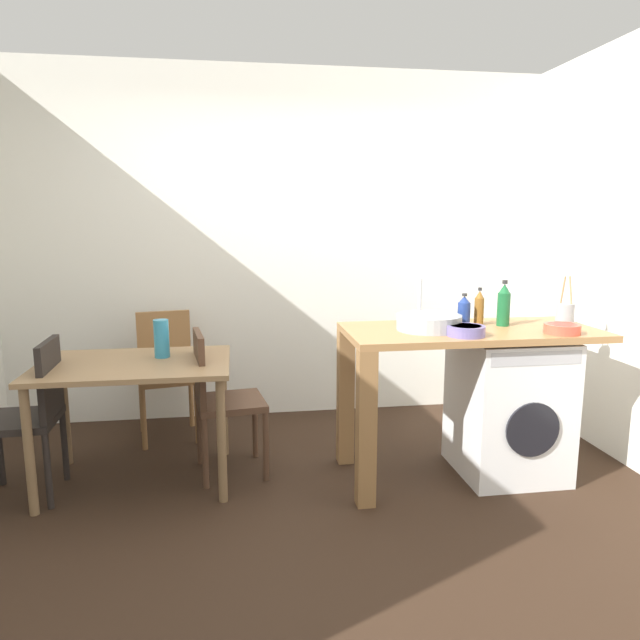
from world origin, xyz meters
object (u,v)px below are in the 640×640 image
at_px(mixing_bowl, 466,330).
at_px(chair_spare_by_wall, 166,367).
at_px(chair_person_seat, 32,410).
at_px(chair_opposite, 218,395).
at_px(washing_machine, 508,405).
at_px(bottle_tall_green, 464,311).
at_px(utensil_crock, 565,313).
at_px(colander, 562,328).
at_px(vase, 162,339).
at_px(bottle_clear_small, 504,305).
at_px(bottle_squat_brown, 479,308).
at_px(dining_table, 135,378).

bearing_deg(mixing_bowl, chair_spare_by_wall, 146.57).
bearing_deg(chair_person_seat, chair_opposite, -84.34).
distance_m(washing_machine, bottle_tall_green, 0.65).
relative_size(utensil_crock, colander, 1.50).
xyz_separation_m(chair_spare_by_wall, utensil_crock, (2.52, -0.92, 0.48)).
height_order(chair_opposite, mixing_bowl, mixing_bowl).
height_order(mixing_bowl, vase, mixing_bowl).
bearing_deg(chair_person_seat, chair_spare_by_wall, -37.95).
distance_m(utensil_crock, colander, 0.33).
height_order(bottle_clear_small, colander, bottle_clear_small).
xyz_separation_m(washing_machine, utensil_crock, (0.37, 0.05, 0.56)).
xyz_separation_m(chair_opposite, washing_machine, (1.76, -0.24, -0.08)).
height_order(bottle_squat_brown, bottle_clear_small, bottle_clear_small).
xyz_separation_m(mixing_bowl, vase, (-1.71, 0.50, -0.10)).
height_order(dining_table, washing_machine, washing_machine).
bearing_deg(dining_table, mixing_bowl, -12.07).
bearing_deg(bottle_clear_small, chair_spare_by_wall, 156.83).
xyz_separation_m(dining_table, chair_spare_by_wall, (0.09, 0.77, -0.14)).
distance_m(chair_person_seat, chair_spare_by_wall, 1.08).
height_order(washing_machine, bottle_tall_green, bottle_tall_green).
distance_m(chair_opposite, bottle_squat_brown, 1.68).
xyz_separation_m(chair_opposite, chair_spare_by_wall, (-0.39, 0.73, 0.00)).
xyz_separation_m(chair_person_seat, bottle_squat_brown, (2.62, 0.01, 0.52)).
xyz_separation_m(chair_spare_by_wall, bottle_tall_green, (1.88, -0.88, 0.50)).
height_order(colander, vase, colander).
distance_m(chair_opposite, vase, 0.48).
distance_m(dining_table, mixing_bowl, 1.93).
xyz_separation_m(bottle_tall_green, vase, (-1.82, 0.21, -0.16)).
height_order(chair_person_seat, colander, colander).
relative_size(dining_table, chair_opposite, 1.22).
distance_m(chair_opposite, colander, 2.05).
bearing_deg(colander, bottle_squat_brown, 137.37).
bearing_deg(vase, chair_opposite, -10.54).
distance_m(chair_person_seat, bottle_clear_small, 2.81).
distance_m(bottle_clear_small, vase, 2.08).
distance_m(bottle_tall_green, bottle_squat_brown, 0.11).
relative_size(bottle_tall_green, mixing_bowl, 0.94).
xyz_separation_m(chair_opposite, bottle_tall_green, (1.49, -0.15, 0.50)).
relative_size(chair_person_seat, washing_machine, 1.05).
relative_size(chair_opposite, vase, 3.92).
bearing_deg(chair_opposite, colander, 68.55).
bearing_deg(dining_table, chair_person_seat, -169.87).
distance_m(chair_opposite, bottle_clear_small, 1.82).
relative_size(dining_table, bottle_clear_small, 3.94).
distance_m(dining_table, chair_person_seat, 0.57).
distance_m(bottle_tall_green, mixing_bowl, 0.31).
xyz_separation_m(chair_opposite, vase, (-0.33, 0.06, 0.35)).
relative_size(mixing_bowl, utensil_crock, 0.71).
bearing_deg(chair_person_seat, mixing_bowl, -99.08).
relative_size(bottle_tall_green, utensil_crock, 0.67).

